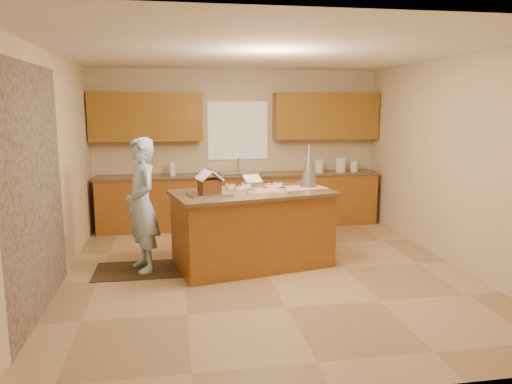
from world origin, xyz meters
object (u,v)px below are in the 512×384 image
at_px(island_base, 253,230).
at_px(tinsel_tree, 309,165).
at_px(gingerbread_house, 209,184).
at_px(boy, 142,205).

height_order(island_base, tinsel_tree, tinsel_tree).
bearing_deg(gingerbread_house, boy, 166.19).
relative_size(tinsel_tree, boy, 0.35).
bearing_deg(island_base, tinsel_tree, 3.67).
height_order(island_base, boy, boy).
bearing_deg(gingerbread_house, island_base, 17.65).
distance_m(tinsel_tree, boy, 2.27).
xyz_separation_m(island_base, tinsel_tree, (0.81, 0.23, 0.82)).
distance_m(tinsel_tree, gingerbread_house, 1.45).
height_order(tinsel_tree, boy, boy).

